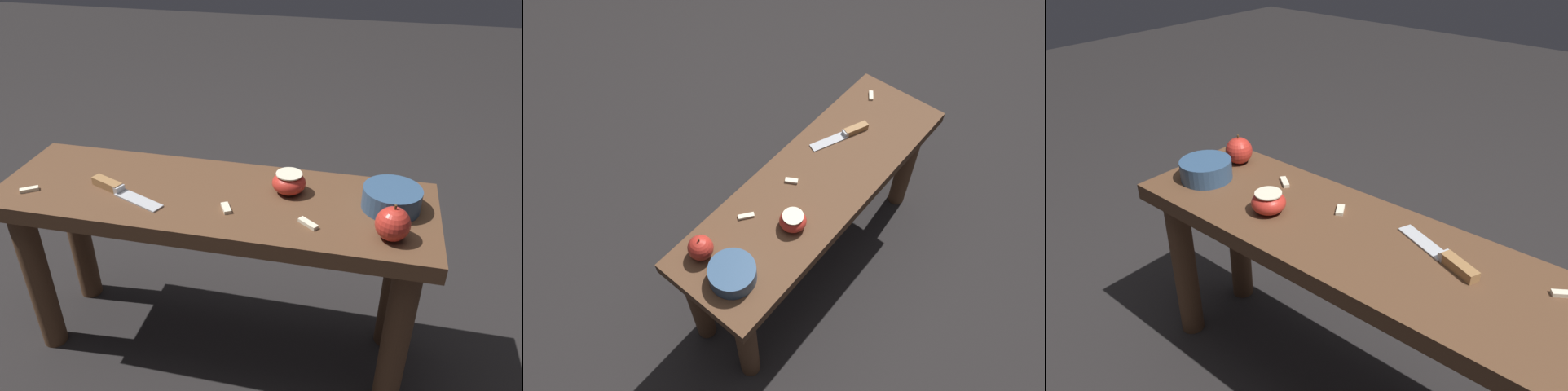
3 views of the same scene
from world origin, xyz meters
TOP-DOWN VIEW (x-y plane):
  - ground_plane at (0.00, 0.00)m, footprint 8.00×8.00m
  - wooden_bench at (0.00, 0.00)m, footprint 1.02×0.32m
  - knife at (-0.22, -0.04)m, footprint 0.20×0.11m
  - apple_whole at (0.40, -0.09)m, footprint 0.07×0.07m
  - apple_cut at (0.17, 0.05)m, footprint 0.08×0.08m
  - apple_slice_near_knife at (-0.42, -0.08)m, footprint 0.04×0.03m
  - apple_slice_center at (0.05, -0.06)m, footprint 0.03×0.04m
  - apple_slice_near_bowl at (0.23, -0.08)m, footprint 0.05×0.04m
  - bowl at (0.40, 0.03)m, footprint 0.13×0.13m

SIDE VIEW (x-z plane):
  - ground_plane at x=0.00m, z-range 0.00..0.00m
  - wooden_bench at x=0.00m, z-range 0.14..0.62m
  - apple_slice_near_bowl at x=0.23m, z-range 0.48..0.49m
  - apple_slice_near_knife at x=-0.42m, z-range 0.48..0.49m
  - apple_slice_center at x=0.05m, z-range 0.48..0.49m
  - knife at x=-0.22m, z-range 0.48..0.50m
  - bowl at x=0.40m, z-range 0.48..0.53m
  - apple_cut at x=0.17m, z-range 0.48..0.53m
  - apple_whole at x=0.40m, z-range 0.48..0.55m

